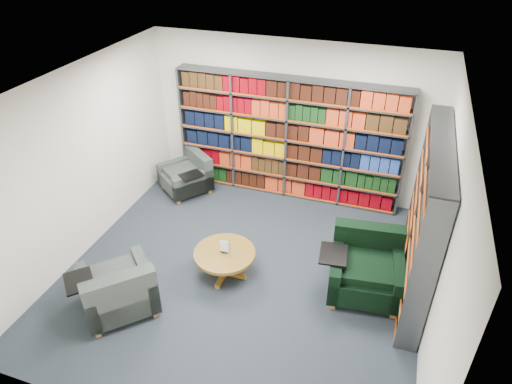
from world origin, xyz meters
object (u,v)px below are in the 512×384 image
(chair_teal_left, at_px, (189,176))
(chair_green_right, at_px, (365,268))
(chair_teal_front, at_px, (119,293))
(coffee_table, at_px, (225,257))

(chair_teal_left, bearing_deg, chair_green_right, -24.62)
(chair_green_right, bearing_deg, chair_teal_left, 155.38)
(chair_teal_front, bearing_deg, chair_green_right, 26.49)
(chair_teal_left, relative_size, chair_green_right, 0.93)
(chair_green_right, distance_m, coffee_table, 1.98)
(chair_teal_left, bearing_deg, chair_teal_front, -81.17)
(chair_green_right, bearing_deg, chair_teal_front, -153.51)
(chair_green_right, relative_size, coffee_table, 1.35)
(chair_teal_left, distance_m, chair_green_right, 3.81)
(chair_teal_left, xyz_separation_m, chair_green_right, (3.46, -1.59, 0.06))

